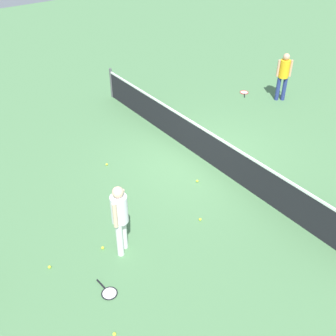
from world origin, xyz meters
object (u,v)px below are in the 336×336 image
Objects in this scene: tennis_racket_far_player at (244,93)px; tennis_ball_by_net at (49,267)px; player_near_side at (120,215)px; tennis_ball_near_player at (107,164)px; tennis_ball_baseline at (114,334)px; tennis_racket_near_player at (109,292)px; tennis_ball_stray_left at (197,181)px; player_far_side at (284,73)px; tennis_ball_midcourt at (200,219)px; tennis_ball_stray_right at (103,248)px.

tennis_ball_by_net is at bearing -68.64° from tennis_racket_far_player.
tennis_ball_near_player is at bearing 156.42° from player_near_side.
tennis_racket_near_player is at bearing 156.49° from tennis_ball_baseline.
player_far_side is at bearing 109.97° from tennis_ball_stray_left.
player_near_side is 3.12m from tennis_ball_stray_left.
tennis_racket_far_player is 8.23× the size of tennis_ball_near_player.
tennis_ball_midcourt and tennis_ball_stray_right have the same top height.
tennis_ball_near_player is at bearing -169.12° from tennis_ball_midcourt.
tennis_racket_near_player is at bearing -65.03° from tennis_ball_stray_left.
tennis_ball_near_player is 1.00× the size of tennis_ball_midcourt.
tennis_racket_near_player is 3.99m from tennis_ball_stray_left.
tennis_racket_near_player is 9.01× the size of tennis_ball_by_net.
tennis_racket_far_player is at bearing 111.36° from tennis_ball_by_net.
tennis_ball_baseline is at bearing -23.61° from tennis_ball_stray_right.
tennis_ball_near_player is 2.57m from tennis_ball_stray_left.
tennis_racket_near_player is 9.01× the size of tennis_ball_near_player.
tennis_ball_midcourt is 1.00× the size of tennis_ball_stray_left.
tennis_ball_by_net and tennis_ball_stray_right have the same top height.
tennis_ball_by_net is at bearing -108.00° from player_near_side.
tennis_racket_near_player is at bearing -60.42° from tennis_racket_far_player.
tennis_ball_by_net reaches higher than tennis_racket_near_player.
tennis_ball_near_player and tennis_ball_stray_right have the same top height.
tennis_ball_midcourt is (-0.51, 2.72, 0.02)m from tennis_racket_near_player.
tennis_ball_stray_left is at bearing 114.97° from tennis_racket_near_player.
tennis_ball_by_net is at bearing -98.99° from tennis_ball_stray_right.
player_far_side is at bearing 27.69° from tennis_racket_far_player.
tennis_racket_near_player is 1.10× the size of tennis_racket_far_player.
tennis_ball_stray_right is (-1.91, 0.83, 0.00)m from tennis_ball_baseline.
player_far_side is 25.76× the size of tennis_ball_stray_left.
tennis_ball_stray_left is (2.08, 1.52, 0.00)m from tennis_ball_near_player.
tennis_ball_by_net is at bearing -84.18° from tennis_ball_stray_left.
player_far_side reaches higher than tennis_racket_far_player.
tennis_racket_far_player is 9.87m from tennis_ball_by_net.
player_far_side is 1.64m from tennis_racket_far_player.
tennis_ball_stray_right is (0.18, 1.13, 0.00)m from tennis_ball_by_net.
tennis_ball_stray_right is at bearing -103.94° from tennis_ball_midcourt.
tennis_ball_midcourt is at bearing -63.63° from player_far_side.
tennis_ball_by_net is at bearing -47.65° from tennis_ball_near_player.
tennis_ball_midcourt reaches higher than tennis_racket_near_player.
player_near_side is at bearing -97.85° from tennis_ball_midcourt.
player_near_side reaches higher than tennis_ball_midcourt.
tennis_ball_baseline is (5.68, -8.89, 0.02)m from tennis_racket_far_player.
tennis_racket_near_player and tennis_racket_far_player have the same top height.
tennis_ball_by_net is at bearing -76.00° from player_far_side.
tennis_ball_near_player is at bearing 132.35° from tennis_ball_by_net.
tennis_ball_by_net is 1.00× the size of tennis_ball_stray_left.
tennis_racket_far_player is 10.55m from tennis_ball_baseline.
tennis_ball_near_player is 5.21m from tennis_ball_baseline.
tennis_racket_far_player is at bearing 119.58° from tennis_racket_near_player.
tennis_racket_far_player is at bearing 126.72° from tennis_ball_midcourt.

